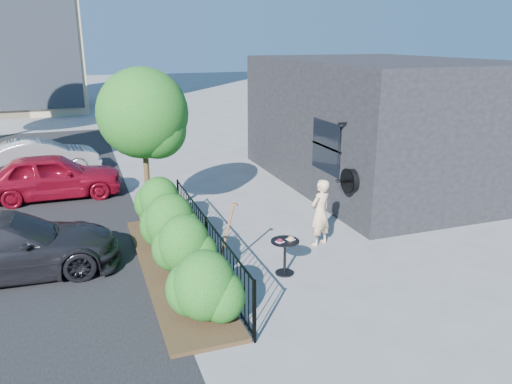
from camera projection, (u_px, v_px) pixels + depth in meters
name	position (u px, v px, depth m)	size (l,w,h in m)	color
ground	(273.00, 255.00, 11.12)	(120.00, 120.00, 0.00)	gray
shop_building	(378.00, 122.00, 16.35)	(6.22, 9.00, 4.00)	black
fence	(207.00, 241.00, 10.47)	(0.05, 6.05, 1.10)	black
planting_bed	(175.00, 268.00, 10.39)	(1.30, 6.00, 0.08)	#382616
shrubs	(177.00, 237.00, 10.32)	(1.10, 5.60, 1.24)	#13561A
patio_tree	(146.00, 119.00, 12.05)	(2.20, 2.20, 3.94)	#3F2B19
cafe_table	(285.00, 251.00, 10.11)	(0.58, 0.58, 0.78)	black
woman	(320.00, 213.00, 11.48)	(0.57, 0.38, 1.58)	beige
shovel	(224.00, 243.00, 10.07)	(0.51, 0.20, 1.53)	brown
car_red	(52.00, 176.00, 14.92)	(1.61, 4.00, 1.36)	maroon
car_silver	(41.00, 157.00, 17.45)	(1.35, 3.87, 1.28)	#A6A6AB
car_darkgrey	(5.00, 246.00, 10.00)	(1.81, 4.44, 1.29)	black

